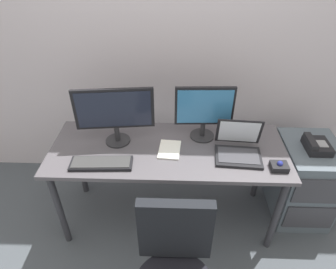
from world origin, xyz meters
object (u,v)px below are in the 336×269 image
(file_cabinet, at_px, (303,181))
(desk_phone, at_px, (316,145))
(laptop, at_px, (238,147))
(paper_notepad, at_px, (170,150))
(monitor_side, at_px, (204,110))
(monitor_main, at_px, (114,112))
(coffee_mug, at_px, (244,130))
(keyboard, at_px, (101,163))
(trackball_mouse, at_px, (279,166))

(file_cabinet, xyz_separation_m, desk_phone, (-0.01, -0.02, 0.38))
(laptop, bearing_deg, paper_notepad, 177.64)
(monitor_side, bearing_deg, monitor_main, -172.53)
(file_cabinet, bearing_deg, monitor_side, 177.25)
(file_cabinet, distance_m, monitor_main, 1.60)
(monitor_main, relative_size, laptop, 1.66)
(monitor_main, relative_size, coffee_mug, 5.57)
(keyboard, distance_m, paper_notepad, 0.48)
(monitor_main, distance_m, trackball_mouse, 1.15)
(laptop, distance_m, trackball_mouse, 0.29)
(desk_phone, bearing_deg, coffee_mug, 171.36)
(monitor_main, distance_m, paper_notepad, 0.46)
(coffee_mug, bearing_deg, trackball_mouse, -65.39)
(monitor_main, relative_size, keyboard, 1.31)
(keyboard, height_order, paper_notepad, keyboard)
(monitor_main, bearing_deg, file_cabinet, 1.60)
(keyboard, relative_size, trackball_mouse, 3.78)
(monitor_main, bearing_deg, trackball_mouse, -13.37)
(file_cabinet, bearing_deg, keyboard, -168.87)
(trackball_mouse, bearing_deg, keyboard, 179.94)
(file_cabinet, height_order, monitor_side, monitor_side)
(monitor_side, bearing_deg, laptop, -39.43)
(laptop, height_order, trackball_mouse, laptop)
(file_cabinet, relative_size, monitor_main, 1.25)
(file_cabinet, relative_size, desk_phone, 3.41)
(keyboard, relative_size, paper_notepad, 2.00)
(laptop, bearing_deg, trackball_mouse, -31.65)
(desk_phone, bearing_deg, monitor_side, 176.10)
(monitor_side, relative_size, trackball_mouse, 3.81)
(file_cabinet, distance_m, laptop, 0.77)
(desk_phone, distance_m, monitor_side, 0.88)
(desk_phone, relative_size, coffee_mug, 2.04)
(monitor_side, relative_size, laptop, 1.28)
(desk_phone, relative_size, monitor_side, 0.48)
(laptop, bearing_deg, monitor_main, 172.61)
(file_cabinet, xyz_separation_m, keyboard, (-1.53, -0.30, 0.41))
(monitor_side, bearing_deg, paper_notepad, -144.21)
(monitor_side, distance_m, coffee_mug, 0.36)
(keyboard, xyz_separation_m, trackball_mouse, (1.17, -0.00, 0.01))
(keyboard, bearing_deg, laptop, 9.20)
(file_cabinet, relative_size, monitor_side, 1.63)
(file_cabinet, distance_m, coffee_mug, 0.70)
(keyboard, distance_m, coffee_mug, 1.06)
(monitor_side, distance_m, paper_notepad, 0.37)
(keyboard, height_order, coffee_mug, coffee_mug)
(monitor_side, xyz_separation_m, keyboard, (-0.69, -0.34, -0.22))
(desk_phone, xyz_separation_m, trackball_mouse, (-0.36, -0.29, 0.04))
(monitor_side, distance_m, trackball_mouse, 0.62)
(desk_phone, bearing_deg, paper_notepad, -173.85)
(monitor_side, bearing_deg, desk_phone, -3.90)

